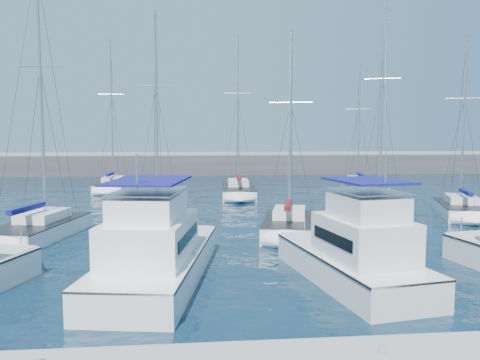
{
  "coord_description": "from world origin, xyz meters",
  "views": [
    {
      "loc": [
        -4.48,
        -21.59,
        5.92
      ],
      "look_at": [
        -1.53,
        9.51,
        3.0
      ],
      "focal_mm": 35.0,
      "sensor_mm": 36.0,
      "label": 1
    }
  ],
  "objects": [
    {
      "name": "ground",
      "position": [
        0.0,
        0.0,
        0.0
      ],
      "size": [
        220.0,
        220.0,
        0.0
      ],
      "primitive_type": "plane",
      "color": "black",
      "rests_on": "ground"
    },
    {
      "name": "sailboat_back_c",
      "position": [
        12.97,
        27.09,
        0.51
      ],
      "size": [
        4.89,
        9.41,
        14.18
      ],
      "rotation": [
        0.0,
        0.0,
        -0.21
      ],
      "color": "white",
      "rests_on": "ground"
    },
    {
      "name": "sailboat_mid_a",
      "position": [
        -13.58,
        6.27,
        0.55
      ],
      "size": [
        4.49,
        7.96,
        16.03
      ],
      "rotation": [
        0.0,
        0.0,
        -0.2
      ],
      "color": "white",
      "rests_on": "ground"
    },
    {
      "name": "sailboat_mid_c",
      "position": [
        1.14,
        6.04,
        0.51
      ],
      "size": [
        4.49,
        7.29,
        12.67
      ],
      "rotation": [
        0.0,
        0.0,
        -0.24
      ],
      "color": "white",
      "rests_on": "ground"
    },
    {
      "name": "sailboat_mid_b",
      "position": [
        -7.27,
        13.21,
        0.54
      ],
      "size": [
        4.12,
        7.72,
        15.45
      ],
      "rotation": [
        0.0,
        0.0,
        0.15
      ],
      "color": "silver",
      "rests_on": "ground"
    },
    {
      "name": "motor_yacht_stbd_inner",
      "position": [
        1.84,
        -3.74,
        1.13
      ],
      "size": [
        4.58,
        8.94,
        4.69
      ],
      "rotation": [
        0.0,
        0.0,
        0.17
      ],
      "color": "silver",
      "rests_on": "ground"
    },
    {
      "name": "sailboat_mid_d",
      "position": [
        10.13,
        14.11,
        0.53
      ],
      "size": [
        5.95,
        10.06,
        16.9
      ],
      "rotation": [
        0.0,
        0.0,
        -0.31
      ],
      "color": "silver",
      "rests_on": "ground"
    },
    {
      "name": "motor_yacht_port_inner",
      "position": [
        -6.11,
        -2.77,
        1.13
      ],
      "size": [
        5.14,
        11.06,
        4.69
      ],
      "rotation": [
        0.0,
        0.0,
        -0.16
      ],
      "color": "white",
      "rests_on": "ground"
    },
    {
      "name": "breakwater",
      "position": [
        0.0,
        52.0,
        1.05
      ],
      "size": [
        160.0,
        6.0,
        4.45
      ],
      "color": "#424244",
      "rests_on": "ground"
    },
    {
      "name": "sailboat_back_a",
      "position": [
        -13.57,
        30.14,
        0.56
      ],
      "size": [
        3.18,
        7.74,
        16.86
      ],
      "rotation": [
        0.0,
        0.0,
        0.02
      ],
      "color": "white",
      "rests_on": "ground"
    },
    {
      "name": "sailboat_mid_e",
      "position": [
        15.15,
        11.01,
        0.53
      ],
      "size": [
        5.16,
        7.45,
        13.93
      ],
      "rotation": [
        0.0,
        0.0,
        -0.34
      ],
      "color": "white",
      "rests_on": "ground"
    },
    {
      "name": "dock_cleat_centre",
      "position": [
        0.0,
        -11.0,
        0.72
      ],
      "size": [
        0.16,
        0.16,
        0.25
      ],
      "primitive_type": "cylinder",
      "color": "silver",
      "rests_on": "dock"
    },
    {
      "name": "sailboat_back_b",
      "position": [
        -0.26,
        24.87,
        0.53
      ],
      "size": [
        3.74,
        9.75,
        16.45
      ],
      "rotation": [
        0.0,
        0.0,
        -0.06
      ],
      "color": "silver",
      "rests_on": "ground"
    }
  ]
}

